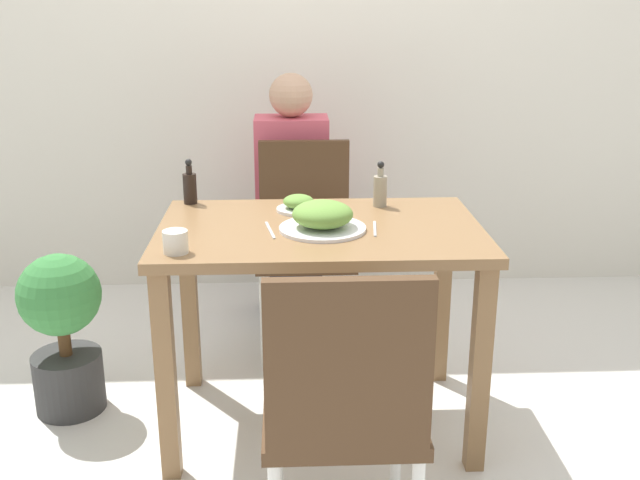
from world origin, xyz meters
TOP-DOWN VIEW (x-y plane):
  - ground_plane at (0.00, 0.00)m, footprint 16.00×16.00m
  - wall_back at (0.00, 1.44)m, footprint 8.00×0.05m
  - dining_table at (0.00, 0.00)m, footprint 1.10×0.71m
  - chair_near at (0.03, -0.75)m, footprint 0.42×0.42m
  - chair_far at (-0.03, 0.70)m, footprint 0.42×0.42m
  - food_plate at (0.01, -0.05)m, footprint 0.29×0.29m
  - side_plate at (-0.07, 0.19)m, footprint 0.16×0.16m
  - drink_cup at (-0.45, -0.26)m, footprint 0.08×0.08m
  - sauce_bottle at (-0.47, 0.31)m, footprint 0.05×0.05m
  - condiment_bottle at (0.23, 0.24)m, footprint 0.05×0.05m
  - fork_utensil at (-0.17, -0.05)m, footprint 0.04×0.18m
  - spoon_utensil at (0.18, -0.05)m, footprint 0.03×0.16m
  - potted_plant_left at (-0.95, 0.13)m, footprint 0.30×0.30m
  - person_figure at (-0.09, 1.02)m, footprint 0.34×0.22m

SIDE VIEW (x-z plane):
  - ground_plane at x=0.00m, z-range 0.00..0.00m
  - potted_plant_left at x=-0.95m, z-range 0.03..0.65m
  - chair_near at x=0.03m, z-range 0.06..0.96m
  - chair_far at x=-0.03m, z-range 0.06..0.96m
  - person_figure at x=-0.09m, z-range 0.00..1.17m
  - dining_table at x=0.00m, z-range 0.26..1.02m
  - fork_utensil at x=-0.17m, z-range 0.76..0.76m
  - spoon_utensil at x=0.18m, z-range 0.76..0.76m
  - side_plate at x=-0.07m, z-range 0.75..0.81m
  - drink_cup at x=-0.45m, z-range 0.76..0.83m
  - food_plate at x=0.01m, z-range 0.75..0.85m
  - sauce_bottle at x=-0.47m, z-range 0.74..0.91m
  - condiment_bottle at x=0.23m, z-range 0.74..0.91m
  - wall_back at x=0.00m, z-range 0.00..2.60m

